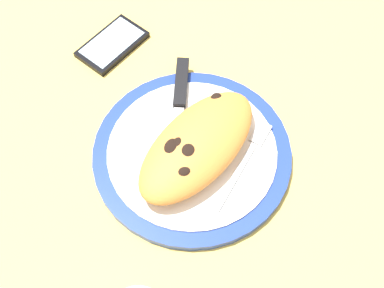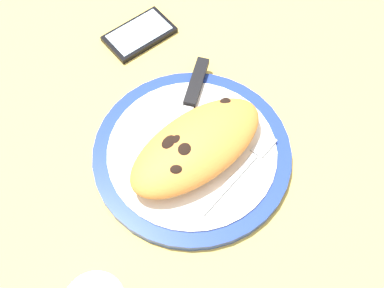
{
  "view_description": "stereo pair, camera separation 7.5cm",
  "coord_description": "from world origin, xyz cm",
  "px_view_note": "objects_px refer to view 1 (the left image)",
  "views": [
    {
      "loc": [
        -31.2,
        -21.62,
        68.97
      ],
      "look_at": [
        0.0,
        0.0,
        3.66
      ],
      "focal_mm": 48.03,
      "sensor_mm": 36.0,
      "label": 1
    },
    {
      "loc": [
        -26.31,
        -27.36,
        68.97
      ],
      "look_at": [
        0.0,
        0.0,
        3.66
      ],
      "focal_mm": 48.03,
      "sensor_mm": 36.0,
      "label": 2
    }
  ],
  "objects_px": {
    "plate": "(192,153)",
    "fork": "(247,156)",
    "calzone": "(197,146)",
    "knife": "(180,96)",
    "smartphone": "(112,44)"
  },
  "relations": [
    {
      "from": "plate",
      "to": "fork",
      "type": "height_order",
      "value": "fork"
    },
    {
      "from": "plate",
      "to": "knife",
      "type": "height_order",
      "value": "knife"
    },
    {
      "from": "fork",
      "to": "knife",
      "type": "xyz_separation_m",
      "value": [
        0.03,
        0.14,
        0.0
      ]
    },
    {
      "from": "knife",
      "to": "fork",
      "type": "bearing_deg",
      "value": -101.91
    },
    {
      "from": "fork",
      "to": "smartphone",
      "type": "distance_m",
      "value": 0.32
    },
    {
      "from": "calzone",
      "to": "knife",
      "type": "height_order",
      "value": "calzone"
    },
    {
      "from": "calzone",
      "to": "fork",
      "type": "distance_m",
      "value": 0.08
    },
    {
      "from": "plate",
      "to": "fork",
      "type": "xyz_separation_m",
      "value": [
        0.04,
        -0.07,
        0.01
      ]
    },
    {
      "from": "calzone",
      "to": "knife",
      "type": "distance_m",
      "value": 0.11
    },
    {
      "from": "calzone",
      "to": "plate",
      "type": "bearing_deg",
      "value": 86.32
    },
    {
      "from": "knife",
      "to": "calzone",
      "type": "bearing_deg",
      "value": -130.89
    },
    {
      "from": "plate",
      "to": "fork",
      "type": "bearing_deg",
      "value": -62.79
    },
    {
      "from": "fork",
      "to": "knife",
      "type": "distance_m",
      "value": 0.15
    },
    {
      "from": "plate",
      "to": "calzone",
      "type": "xyz_separation_m",
      "value": [
        -0.0,
        -0.01,
        0.03
      ]
    },
    {
      "from": "fork",
      "to": "smartphone",
      "type": "xyz_separation_m",
      "value": [
        0.06,
        0.31,
        -0.01
      ]
    }
  ]
}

